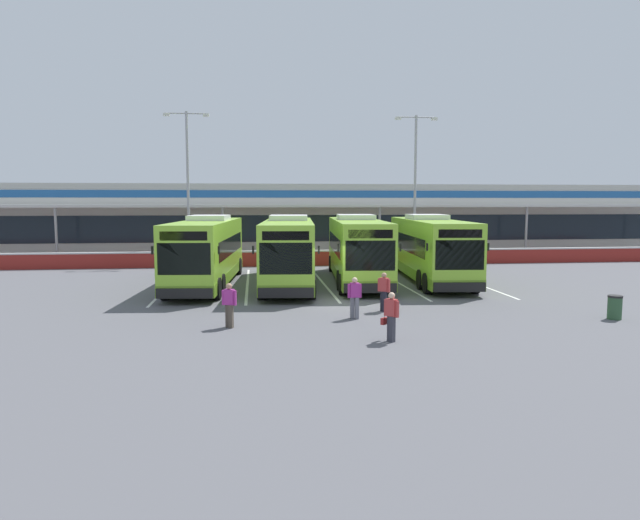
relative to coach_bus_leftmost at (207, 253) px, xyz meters
name	(u,v)px	position (x,y,z in m)	size (l,w,h in m)	color
ground_plane	(339,302)	(6.35, -5.81, -1.79)	(200.00, 200.00, 0.00)	#56565B
terminal_building	(295,218)	(6.35, 21.09, 1.23)	(70.00, 13.00, 6.00)	beige
red_barrier_wall	(308,258)	(6.35, 8.69, -1.23)	(60.00, 0.40, 1.10)	maroon
coach_bus_leftmost	(207,253)	(0.00, 0.00, 0.00)	(3.71, 12.31, 3.78)	#8CC633
coach_bus_left_centre	(289,252)	(4.40, -0.35, 0.00)	(3.71, 12.31, 3.78)	#8CC633
coach_bus_centre	(357,250)	(8.35, 0.54, 0.00)	(3.71, 12.31, 3.78)	#8CC633
coach_bus_right_centre	(430,250)	(12.55, 0.34, 0.00)	(3.71, 12.31, 3.78)	#8CC633
bay_stripe_far_west	(170,285)	(-2.05, 0.19, -1.78)	(0.14, 13.00, 0.01)	silver
bay_stripe_west	(247,284)	(2.15, 0.19, -1.78)	(0.14, 13.00, 0.01)	silver
bay_stripe_mid_west	(323,283)	(6.35, 0.19, -1.78)	(0.14, 13.00, 0.01)	silver
bay_stripe_centre	(396,281)	(10.55, 0.19, -1.78)	(0.14, 13.00, 0.01)	silver
bay_stripe_mid_east	(467,280)	(14.75, 0.19, -1.78)	(0.14, 13.00, 0.01)	silver
pedestrian_with_handbag	(391,315)	(6.93, -13.24, -0.93)	(0.53, 0.60, 1.62)	#33333D
pedestrian_in_dark_coat	(355,296)	(6.39, -9.58, -0.91)	(0.53, 0.30, 1.62)	slate
pedestrian_child	(229,304)	(1.63, -10.59, -0.91)	(0.53, 0.38, 1.62)	#4C4238
pedestrian_near_bin	(384,291)	(7.86, -8.29, -0.91)	(0.47, 0.42, 1.62)	black
lamp_post_west	(188,177)	(-2.20, 11.40, 4.50)	(3.24, 0.28, 11.00)	#9E9EA3
lamp_post_centre	(415,178)	(14.78, 11.28, 4.50)	(3.24, 0.28, 11.00)	#9E9EA3
litter_bin	(615,307)	(16.37, -10.85, -1.32)	(0.54, 0.54, 0.93)	#2D5133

